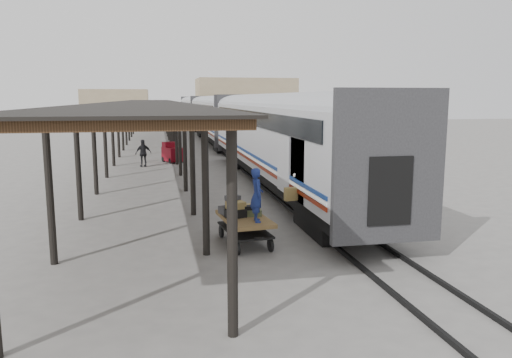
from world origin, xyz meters
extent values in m
plane|color=slate|center=(0.00, 0.00, 0.00)|extent=(160.00, 160.00, 0.00)
cube|color=silver|center=(3.20, 8.00, 2.60)|extent=(3.00, 24.00, 2.90)
cube|color=#28282B|center=(3.20, -3.90, 2.60)|extent=(3.04, 0.22, 3.50)
cube|color=black|center=(1.68, 8.00, 3.50)|extent=(0.04, 22.08, 0.65)
cube|color=black|center=(3.20, 8.00, 0.90)|extent=(2.55, 23.04, 0.50)
cube|color=silver|center=(3.20, 34.00, 2.60)|extent=(3.00, 24.00, 2.90)
cube|color=#28282B|center=(3.20, 22.10, 2.60)|extent=(3.04, 0.22, 3.50)
cube|color=black|center=(1.68, 34.00, 3.50)|extent=(0.04, 22.08, 0.65)
cube|color=black|center=(3.20, 34.00, 0.90)|extent=(2.55, 23.04, 0.50)
cube|color=silver|center=(3.20, 60.00, 2.60)|extent=(3.00, 24.00, 2.90)
cube|color=#28282B|center=(3.20, 48.10, 2.60)|extent=(3.04, 0.22, 3.50)
cube|color=black|center=(1.68, 60.00, 3.50)|extent=(0.04, 22.08, 0.65)
cube|color=black|center=(3.20, 60.00, 0.90)|extent=(2.55, 23.04, 0.50)
cube|color=black|center=(1.95, -0.50, 2.15)|extent=(0.50, 1.70, 2.00)
imported|color=white|center=(1.95, -0.50, 2.01)|extent=(0.72, 0.89, 1.72)
cube|color=olive|center=(1.55, -0.65, 1.40)|extent=(0.57, 0.25, 0.42)
cube|color=#422B19|center=(-3.40, 24.00, 4.00)|extent=(4.60, 64.00, 0.18)
cube|color=black|center=(-3.40, 24.00, 4.12)|extent=(4.90, 64.30, 0.06)
cylinder|color=black|center=(-5.45, 24.00, 2.00)|extent=(0.20, 0.20, 4.00)
cylinder|color=black|center=(-5.45, 55.00, 2.00)|extent=(0.20, 0.20, 4.00)
cylinder|color=black|center=(-1.35, -7.00, 2.00)|extent=(0.20, 0.20, 4.00)
cylinder|color=black|center=(-1.35, 24.00, 2.00)|extent=(0.20, 0.20, 4.00)
cylinder|color=black|center=(-1.35, 55.00, 2.00)|extent=(0.20, 0.20, 4.00)
cube|color=black|center=(2.48, 34.00, 0.06)|extent=(0.10, 150.00, 0.12)
cube|color=black|center=(3.92, 34.00, 0.06)|extent=(0.10, 150.00, 0.12)
cube|color=tan|center=(14.00, 78.00, 4.00)|extent=(18.00, 10.00, 8.00)
cube|color=tan|center=(-10.00, 82.00, 3.00)|extent=(12.00, 8.00, 6.00)
cube|color=olive|center=(-0.10, -1.19, 0.80)|extent=(1.52, 2.53, 0.12)
cube|color=black|center=(-0.10, -1.19, 0.45)|extent=(1.41, 2.42, 0.06)
cylinder|color=black|center=(-0.49, -2.19, 0.20)|extent=(0.13, 0.41, 0.40)
cylinder|color=black|center=(0.50, -2.08, 0.20)|extent=(0.13, 0.41, 0.40)
cylinder|color=black|center=(-0.71, -0.31, 0.20)|extent=(0.13, 0.41, 0.40)
cylinder|color=black|center=(0.28, -0.19, 0.20)|extent=(0.13, 0.41, 0.40)
cube|color=#37373A|center=(-0.44, -0.67, 0.97)|extent=(0.78, 0.65, 0.23)
cube|color=olive|center=(0.11, -0.43, 0.96)|extent=(0.59, 0.44, 0.20)
cube|color=black|center=(-0.38, -1.21, 0.98)|extent=(0.67, 0.55, 0.24)
cube|color=#424C2E|center=(0.15, -1.09, 0.96)|extent=(0.54, 0.39, 0.19)
cube|color=#4D2E1E|center=(-0.36, -0.67, 1.17)|extent=(0.50, 0.37, 0.18)
cube|color=olive|center=(-0.36, -1.09, 1.21)|extent=(0.61, 0.51, 0.21)
cube|color=#37373A|center=(-0.39, -0.70, 1.36)|extent=(0.50, 0.42, 0.15)
cube|color=black|center=(0.08, -1.09, 1.11)|extent=(0.39, 0.29, 0.14)
cube|color=maroon|center=(-1.61, 19.13, 0.57)|extent=(1.48, 1.81, 0.94)
cube|color=maroon|center=(-1.78, 19.51, 1.20)|extent=(1.06, 0.92, 0.37)
cylinder|color=black|center=(-1.77, 18.44, 0.19)|extent=(0.26, 0.39, 0.38)
cylinder|color=black|center=(-1.00, 18.77, 0.19)|extent=(0.26, 0.39, 0.38)
cylinder|color=black|center=(-2.22, 19.50, 0.19)|extent=(0.26, 0.39, 0.38)
cylinder|color=black|center=(-1.45, 19.82, 0.19)|extent=(0.26, 0.39, 0.38)
imported|color=navy|center=(0.15, -1.84, 1.65)|extent=(0.39, 0.58, 1.57)
imported|color=black|center=(-3.51, 17.16, 0.89)|extent=(1.12, 0.74, 1.77)
camera|label=1|loc=(-2.64, -15.68, 4.41)|focal=35.00mm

